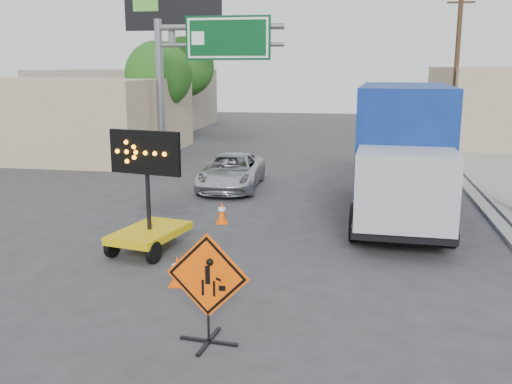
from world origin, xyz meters
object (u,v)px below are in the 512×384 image
(construction_sign, at_px, (208,286))
(arrow_board, at_px, (149,225))
(pickup_truck, at_px, (231,172))
(box_truck, at_px, (402,159))

(construction_sign, distance_m, arrow_board, 5.30)
(arrow_board, height_order, pickup_truck, arrow_board)
(construction_sign, xyz_separation_m, box_truck, (3.71, 9.19, 0.82))
(pickup_truck, bearing_deg, box_truck, -30.90)
(box_truck, bearing_deg, pickup_truck, 154.58)
(construction_sign, height_order, arrow_board, arrow_board)
(arrow_board, xyz_separation_m, pickup_truck, (0.34, 7.90, -0.03))
(arrow_board, height_order, box_truck, box_truck)
(construction_sign, bearing_deg, pickup_truck, 106.60)
(pickup_truck, relative_size, box_truck, 0.55)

